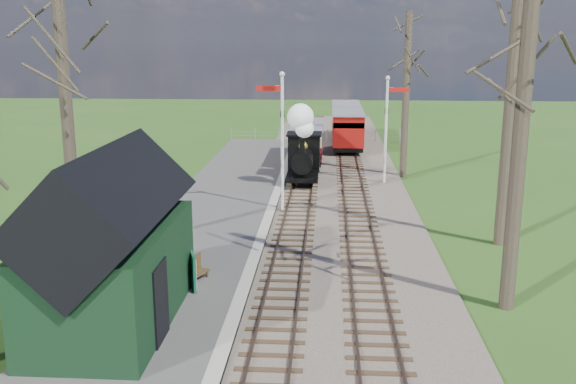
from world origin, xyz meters
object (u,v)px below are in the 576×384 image
(semaphore_near, at_px, (281,132))
(person, at_px, (187,259))
(semaphore_far, at_px, (388,122))
(coach, at_px, (307,140))
(bench, at_px, (191,271))
(station_shed, at_px, (112,248))
(locomotive, at_px, (303,148))
(red_carriage_a, at_px, (348,129))
(red_carriage_b, at_px, (346,119))
(sign_board, at_px, (193,271))

(semaphore_near, relative_size, person, 4.07)
(semaphore_near, relative_size, semaphore_far, 1.09)
(semaphore_far, bearing_deg, coach, 127.68)
(bench, bearing_deg, station_shed, -115.07)
(semaphore_near, relative_size, locomotive, 1.47)
(station_shed, distance_m, bench, 3.70)
(red_carriage_a, xyz_separation_m, red_carriage_b, (0.00, 5.50, 0.00))
(station_shed, xyz_separation_m, red_carriage_b, (6.90, 33.55, -0.72))
(red_carriage_b, bearing_deg, locomotive, -99.30)
(bench, distance_m, person, 0.43)
(semaphore_far, height_order, red_carriage_b, semaphore_far)
(red_carriage_a, distance_m, red_carriage_b, 5.50)
(locomotive, distance_m, red_carriage_b, 16.17)
(semaphore_near, xyz_separation_m, semaphore_far, (5.14, 6.00, -0.27))
(coach, bearing_deg, red_carriage_b, 75.27)
(semaphore_near, distance_m, bench, 9.78)
(red_carriage_a, relative_size, sign_board, 4.66)
(locomotive, height_order, coach, locomotive)
(locomotive, xyz_separation_m, person, (-2.98, -14.70, -1.00))
(semaphore_near, bearing_deg, coach, 86.23)
(red_carriage_b, xyz_separation_m, bench, (-5.51, -30.58, -0.99))
(red_carriage_a, height_order, person, red_carriage_a)
(red_carriage_a, bearing_deg, semaphore_far, -79.99)
(semaphore_far, bearing_deg, locomotive, -174.84)
(station_shed, relative_size, bench, 4.66)
(station_shed, xyz_separation_m, sign_board, (1.61, 2.35, -1.50))
(semaphore_near, relative_size, coach, 0.92)
(red_carriage_b, distance_m, bench, 31.09)
(coach, bearing_deg, person, -98.20)
(person, bearing_deg, red_carriage_b, -27.98)
(sign_board, height_order, person, person)
(semaphore_near, distance_m, coach, 11.89)
(locomotive, bearing_deg, station_shed, -103.68)
(red_carriage_a, bearing_deg, semaphore_near, -101.85)
(bench, bearing_deg, sign_board, -70.54)
(sign_board, xyz_separation_m, bench, (-0.22, 0.62, -0.22))
(red_carriage_b, relative_size, person, 3.46)
(locomotive, relative_size, sign_board, 3.74)
(sign_board, distance_m, bench, 0.70)
(red_carriage_a, xyz_separation_m, bench, (-5.51, -25.08, -0.99))
(sign_board, bearing_deg, person, 118.79)
(station_shed, height_order, red_carriage_b, station_shed)
(semaphore_near, relative_size, red_carriage_b, 1.18)
(semaphore_near, height_order, red_carriage_a, semaphore_near)
(semaphore_far, height_order, red_carriage_a, semaphore_far)
(locomotive, distance_m, red_carriage_a, 10.78)
(red_carriage_b, height_order, person, red_carriage_b)
(coach, height_order, sign_board, coach)
(semaphore_near, height_order, locomotive, semaphore_near)
(sign_board, bearing_deg, locomotive, 80.05)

